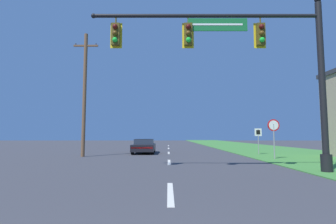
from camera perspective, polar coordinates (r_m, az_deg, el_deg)
grass_verge_right at (r=32.81m, az=18.81°, el=-7.48°), size 10.00×110.00×0.04m
road_center_line at (r=23.07m, az=0.02°, el=-8.88°), size 0.16×34.80×0.01m
signal_mast at (r=11.84m, az=18.34°, el=10.77°), size 9.98×0.47×7.46m
car_ahead at (r=22.78m, az=-5.35°, el=-7.39°), size 1.89×4.62×1.19m
stop_sign at (r=18.00m, az=21.88°, el=-3.64°), size 0.76×0.07×2.50m
route_sign_post at (r=22.01m, az=18.91°, el=-4.82°), size 0.55×0.06×2.03m
utility_pole_near at (r=20.07m, az=-17.84°, el=4.18°), size 1.80×0.26×9.04m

